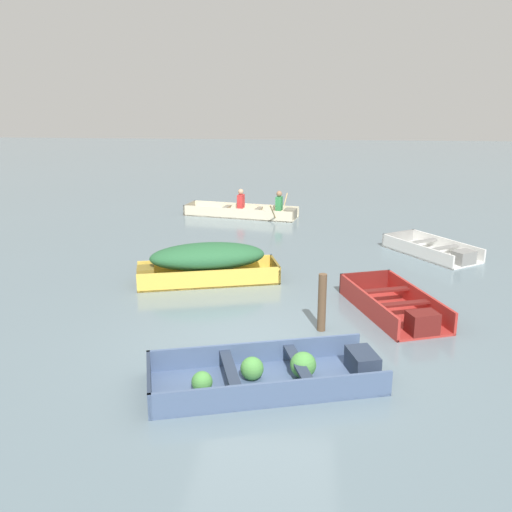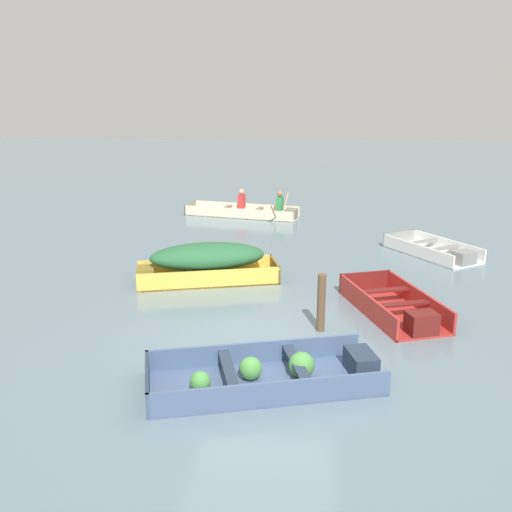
{
  "view_description": "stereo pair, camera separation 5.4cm",
  "coord_description": "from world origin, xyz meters",
  "px_view_note": "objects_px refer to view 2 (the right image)",
  "views": [
    {
      "loc": [
        0.64,
        -8.49,
        4.01
      ],
      "look_at": [
        -0.5,
        3.99,
        0.35
      ],
      "focal_mm": 40.0,
      "sensor_mm": 36.0,
      "label": 1
    },
    {
      "loc": [
        0.7,
        -8.48,
        4.01
      ],
      "look_at": [
        -0.5,
        3.99,
        0.35
      ],
      "focal_mm": 40.0,
      "sensor_mm": 36.0,
      "label": 2
    }
  ],
  "objects_px": {
    "mooring_post": "(321,303)",
    "skiff_white_far_moored": "(435,251)",
    "skiff_yellow_near_moored": "(206,260)",
    "skiff_red_mid_moored": "(395,308)",
    "rowboat_cream_with_crew": "(248,211)",
    "dinghy_slate_blue_foreground": "(272,374)"
  },
  "relations": [
    {
      "from": "skiff_red_mid_moored",
      "to": "skiff_white_far_moored",
      "type": "height_order",
      "value": "skiff_red_mid_moored"
    },
    {
      "from": "skiff_yellow_near_moored",
      "to": "skiff_white_far_moored",
      "type": "height_order",
      "value": "skiff_yellow_near_moored"
    },
    {
      "from": "dinghy_slate_blue_foreground",
      "to": "skiff_yellow_near_moored",
      "type": "height_order",
      "value": "skiff_yellow_near_moored"
    },
    {
      "from": "skiff_yellow_near_moored",
      "to": "rowboat_cream_with_crew",
      "type": "distance_m",
      "value": 6.65
    },
    {
      "from": "skiff_yellow_near_moored",
      "to": "skiff_red_mid_moored",
      "type": "relative_size",
      "value": 1.17
    },
    {
      "from": "skiff_yellow_near_moored",
      "to": "mooring_post",
      "type": "relative_size",
      "value": 3.09
    },
    {
      "from": "skiff_red_mid_moored",
      "to": "dinghy_slate_blue_foreground",
      "type": "bearing_deg",
      "value": -127.24
    },
    {
      "from": "skiff_red_mid_moored",
      "to": "mooring_post",
      "type": "xyz_separation_m",
      "value": [
        -1.39,
        -0.83,
        0.36
      ]
    },
    {
      "from": "skiff_yellow_near_moored",
      "to": "rowboat_cream_with_crew",
      "type": "height_order",
      "value": "rowboat_cream_with_crew"
    },
    {
      "from": "skiff_white_far_moored",
      "to": "rowboat_cream_with_crew",
      "type": "xyz_separation_m",
      "value": [
        -5.17,
        4.14,
        0.06
      ]
    },
    {
      "from": "skiff_white_far_moored",
      "to": "skiff_yellow_near_moored",
      "type": "bearing_deg",
      "value": -154.99
    },
    {
      "from": "skiff_yellow_near_moored",
      "to": "skiff_red_mid_moored",
      "type": "xyz_separation_m",
      "value": [
        3.81,
        -1.58,
        -0.34
      ]
    },
    {
      "from": "mooring_post",
      "to": "skiff_white_far_moored",
      "type": "bearing_deg",
      "value": 59.19
    },
    {
      "from": "dinghy_slate_blue_foreground",
      "to": "skiff_yellow_near_moored",
      "type": "xyz_separation_m",
      "value": [
        -1.72,
        4.34,
        0.34
      ]
    },
    {
      "from": "dinghy_slate_blue_foreground",
      "to": "skiff_red_mid_moored",
      "type": "distance_m",
      "value": 3.47
    },
    {
      "from": "skiff_red_mid_moored",
      "to": "mooring_post",
      "type": "bearing_deg",
      "value": -149.04
    },
    {
      "from": "rowboat_cream_with_crew",
      "to": "skiff_yellow_near_moored",
      "type": "bearing_deg",
      "value": -91.58
    },
    {
      "from": "dinghy_slate_blue_foreground",
      "to": "skiff_red_mid_moored",
      "type": "height_order",
      "value": "dinghy_slate_blue_foreground"
    },
    {
      "from": "dinghy_slate_blue_foreground",
      "to": "rowboat_cream_with_crew",
      "type": "height_order",
      "value": "rowboat_cream_with_crew"
    },
    {
      "from": "skiff_yellow_near_moored",
      "to": "mooring_post",
      "type": "bearing_deg",
      "value": -44.76
    },
    {
      "from": "skiff_yellow_near_moored",
      "to": "rowboat_cream_with_crew",
      "type": "relative_size",
      "value": 0.83
    },
    {
      "from": "skiff_white_far_moored",
      "to": "mooring_post",
      "type": "distance_m",
      "value": 5.72
    }
  ]
}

